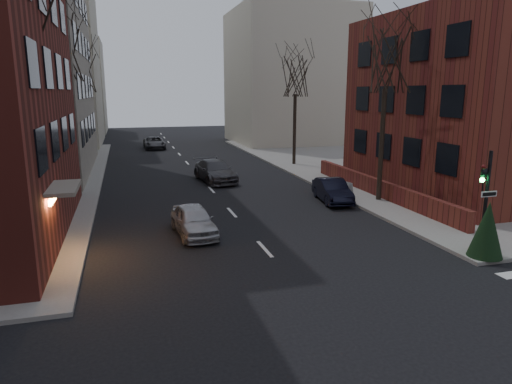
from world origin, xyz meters
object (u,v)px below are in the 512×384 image
tree_left_a (16,31)px  tree_right_a (387,60)px  parked_sedan (332,190)px  tree_left_b (59,48)px  sandwich_board (347,190)px  traffic_signal (484,208)px  streetlamp_near (69,130)px  car_lane_far (154,143)px  evergreen_shrub (487,229)px  streetlamp_far (92,114)px  tree_right_b (296,76)px  car_lane_gray (215,171)px  car_lane_silver (194,220)px  tree_left_c (80,72)px

tree_left_a → tree_right_a: size_ratio=1.06×
tree_right_a → parked_sedan: 7.84m
tree_left_b → sandwich_board: size_ratio=11.90×
traffic_signal → tree_right_a: tree_right_a is taller
streetlamp_near → sandwich_board: bearing=-10.8°
car_lane_far → evergreen_shrub: size_ratio=2.25×
tree_right_a → streetlamp_far: 29.65m
tree_left_a → sandwich_board: (16.10, 5.05, -7.87)m
streetlamp_far → evergreen_shrub: 37.22m
tree_left_b → streetlamp_near: (0.60, -4.00, -4.68)m
evergreen_shrub → tree_left_a: bearing=161.6°
tree_right_b → car_lane_gray: size_ratio=1.76×
parked_sedan → sandwich_board: size_ratio=4.51×
tree_left_a → car_lane_far: bearing=78.8°
parked_sedan → tree_right_b: bearing=86.8°
car_lane_silver → sandwich_board: (9.82, 4.33, -0.08)m
tree_left_a → evergreen_shrub: (16.54, -5.50, -7.24)m
evergreen_shrub → traffic_signal: bearing=67.9°
streetlamp_far → car_lane_gray: size_ratio=1.21×
evergreen_shrub → tree_right_a: bearing=83.6°
tree_right_a → sandwich_board: (-1.50, 1.05, -7.42)m
car_lane_silver → car_lane_gray: 12.49m
traffic_signal → tree_right_a: 10.92m
tree_left_b → car_lane_silver: bearing=-60.9°
car_lane_gray → tree_left_a: bearing=-133.8°
traffic_signal → tree_left_a: 18.66m
streetlamp_far → car_lane_far: size_ratio=1.30×
car_lane_far → sandwich_board: bearing=-72.2°
parked_sedan → streetlamp_far: bearing=129.8°
streetlamp_near → sandwich_board: 16.19m
tree_right_a → evergreen_shrub: bearing=-96.4°
streetlamp_near → car_lane_silver: size_ratio=1.57×
traffic_signal → car_lane_far: (-10.08, 38.52, -1.24)m
tree_left_a → sandwich_board: 18.62m
streetlamp_far → car_lane_gray: 18.04m
sandwich_board → evergreen_shrub: 10.57m
tree_left_c → tree_left_a: bearing=-90.0°
car_lane_silver → tree_left_b: bearing=114.4°
car_lane_silver → evergreen_shrub: size_ratio=1.85×
tree_right_b → tree_left_a: bearing=-134.4°
streetlamp_near → car_lane_gray: size_ratio=1.21×
tree_left_b → sandwich_board: bearing=-23.4°
car_lane_gray → traffic_signal: bearing=-74.9°
car_lane_silver → tree_right_b: bearing=52.1°
car_lane_far → evergreen_shrub: evergreen_shrub is taller
tree_left_c → sandwich_board: bearing=-52.5°
traffic_signal → evergreen_shrub: 0.87m
tree_left_b → car_lane_gray: 12.62m
traffic_signal → streetlamp_far: (-16.14, 33.01, 2.33)m
tree_left_b → streetlamp_near: tree_left_b is taller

